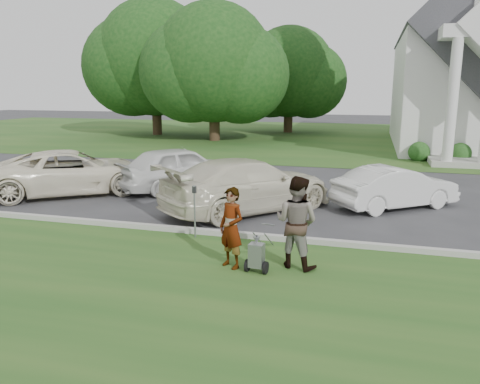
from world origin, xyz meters
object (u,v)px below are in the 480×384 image
at_px(church, 475,52).
at_px(car_a, 73,172).
at_px(tree_left, 214,68).
at_px(car_b, 180,168).
at_px(tree_far, 155,63).
at_px(person_left, 231,229).
at_px(striping_cart, 257,256).
at_px(car_d, 395,187).
at_px(parking_meter_near, 195,205).
at_px(car_c, 248,185).
at_px(tree_back, 289,76).
at_px(person_right, 296,223).

relative_size(church, car_a, 4.25).
bearing_deg(tree_left, car_b, -75.57).
xyz_separation_m(tree_far, car_b, (10.22, -19.38, -4.87)).
relative_size(tree_left, car_a, 1.87).
distance_m(tree_left, person_left, 25.24).
distance_m(church, car_a, 25.69).
distance_m(church, striping_cart, 26.58).
bearing_deg(person_left, car_d, 90.28).
xyz_separation_m(parking_meter_near, car_c, (0.61, 2.98, -0.04)).
xyz_separation_m(tree_far, parking_meter_near, (12.87, -24.73, -4.84)).
xyz_separation_m(tree_back, person_left, (4.35, -31.44, -3.87)).
distance_m(tree_back, person_left, 31.97).
bearing_deg(church, car_c, -115.60).
relative_size(person_right, car_a, 0.35).
height_order(tree_left, striping_cart, tree_left).
relative_size(tree_far, person_right, 5.95).
bearing_deg(car_d, person_left, 113.02).
xyz_separation_m(tree_left, tree_far, (-6.00, 3.00, 0.58)).
height_order(striping_cart, car_b, car_b).
height_order(tree_far, car_a, tree_far).
xyz_separation_m(person_left, car_c, (-0.87, 4.68, -0.04)).
bearing_deg(tree_left, car_c, -68.25).
bearing_deg(car_b, tree_far, -24.62).
bearing_deg(tree_far, car_b, -62.21).
relative_size(person_right, car_c, 0.35).
bearing_deg(tree_back, car_c, -82.58).
height_order(striping_cart, car_d, car_d).
distance_m(church, person_left, 26.53).
distance_m(tree_far, car_c, 26.06).
distance_m(church, tree_back, 14.77).
distance_m(person_right, parking_meter_near, 3.07).
xyz_separation_m(striping_cart, car_b, (-4.72, 7.19, 0.45)).
relative_size(striping_cart, parking_meter_near, 0.69).
height_order(person_right, parking_meter_near, person_right).
xyz_separation_m(tree_left, tree_back, (4.00, 8.00, -0.38)).
height_order(person_left, car_b, person_left).
bearing_deg(parking_meter_near, person_right, -25.11).
distance_m(church, tree_left, 17.07).
relative_size(striping_cart, person_right, 0.48).
height_order(car_a, car_d, car_a).
bearing_deg(car_b, car_d, -148.14).
bearing_deg(tree_left, car_d, -55.29).
height_order(church, parking_meter_near, church).
xyz_separation_m(person_right, parking_meter_near, (-2.78, 1.30, -0.12)).
height_order(parking_meter_near, car_a, car_a).
height_order(person_right, car_b, person_right).
bearing_deg(car_a, tree_back, -43.64).
bearing_deg(car_b, person_left, 157.97).
height_order(tree_back, car_a, tree_back).
height_order(person_right, car_c, person_right).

